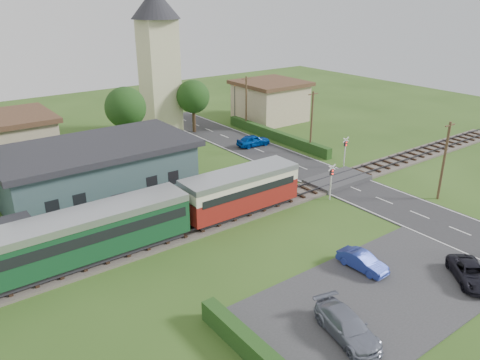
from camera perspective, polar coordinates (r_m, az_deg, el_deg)
ground at (r=38.23m, az=3.83°, el=-4.53°), size 120.00×120.00×0.00m
railway_track at (r=39.56m, az=1.96°, el=-3.36°), size 76.00×3.20×0.49m
road at (r=44.82m, az=13.64°, el=-0.98°), size 6.00×70.00×0.05m
car_park at (r=30.30m, az=16.75°, el=-13.20°), size 17.00×9.00×0.08m
crossing_deck at (r=45.93m, az=11.78°, el=0.03°), size 6.20×3.40×0.45m
platform at (r=37.43m, az=-13.31°, el=-5.34°), size 30.00×3.00×0.45m
equipment_hut at (r=34.90m, az=-25.63°, el=-6.35°), size 2.30×2.30×2.55m
station_building at (r=41.45m, az=-16.89°, el=0.75°), size 16.00×9.00×5.30m
train at (r=31.82m, az=-25.25°, el=-8.16°), size 43.20×2.90×3.40m
church_tower at (r=60.82m, az=-9.97°, el=15.23°), size 6.00×6.00×17.60m
house_east at (r=66.99m, az=3.70°, el=9.66°), size 8.80×8.80×5.50m
hedge_carpark at (r=24.33m, az=2.22°, el=-20.49°), size 0.80×9.00×1.20m
hedge_roadside at (r=57.99m, az=4.36°, el=5.45°), size 0.80×18.00×1.20m
hedge_station at (r=46.19m, az=-18.60°, el=0.00°), size 22.00×0.80×1.30m
tree_b at (r=54.30m, az=-13.78°, el=8.56°), size 4.60×4.60×7.34m
tree_c at (r=60.54m, az=-5.74°, el=10.07°), size 4.20×4.20×6.78m
utility_pole_b at (r=43.76m, az=23.62°, el=2.24°), size 1.40×0.22×7.00m
utility_pole_c at (r=52.98m, az=8.72°, el=7.06°), size 1.40×0.22×7.00m
utility_pole_d at (r=61.74m, az=0.76°, el=9.43°), size 1.40×0.22×7.00m
crossing_signal_near at (r=41.23m, az=11.08°, el=0.38°), size 0.84×0.28×3.28m
crossing_signal_far at (r=49.34m, az=12.71°, el=3.86°), size 0.84×0.28×3.28m
streetlamp_east at (r=66.83m, az=-0.64°, el=9.88°), size 0.30×0.30×5.15m
car_on_road at (r=55.35m, az=1.64°, el=4.84°), size 4.17×2.00×1.37m
car_park_blue at (r=32.05m, az=14.69°, el=-9.55°), size 1.40×3.54×1.15m
car_park_silver at (r=26.30m, az=12.93°, el=-16.97°), size 2.78×4.78×1.30m
car_park_dark at (r=33.17m, az=26.35°, el=-10.16°), size 4.08×4.38×1.14m
pedestrian_near at (r=38.85m, az=-5.93°, el=-2.15°), size 0.64×0.50×1.56m
pedestrian_far at (r=35.08m, az=-22.17°, el=-6.30°), size 0.82×0.99×1.85m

